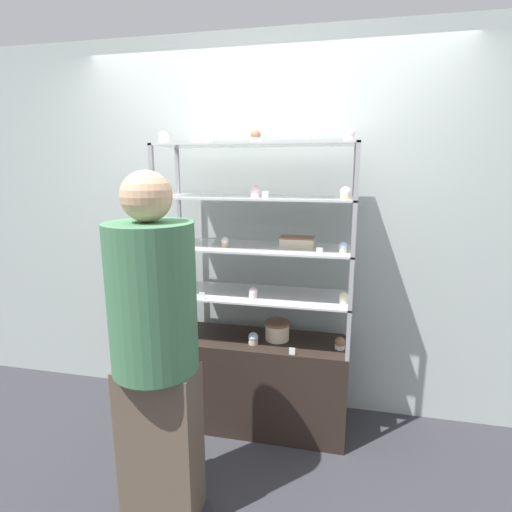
# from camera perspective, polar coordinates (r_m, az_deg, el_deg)

# --- Properties ---
(ground_plane) EXTENTS (20.00, 20.00, 0.00)m
(ground_plane) POSITION_cam_1_polar(r_m,az_deg,el_deg) (3.00, -0.00, -22.74)
(ground_plane) COLOR #2D2D33
(back_wall) EXTENTS (8.00, 0.05, 2.60)m
(back_wall) POSITION_cam_1_polar(r_m,az_deg,el_deg) (2.82, 1.49, 3.72)
(back_wall) COLOR #A8B2AD
(back_wall) RESTS_ON ground_plane
(display_base) EXTENTS (1.20, 0.40, 0.63)m
(display_base) POSITION_cam_1_polar(r_m,az_deg,el_deg) (2.83, -0.00, -17.53)
(display_base) COLOR black
(display_base) RESTS_ON ground_plane
(display_riser_lower) EXTENTS (1.20, 0.40, 0.31)m
(display_riser_lower) POSITION_cam_1_polar(r_m,az_deg,el_deg) (2.58, -0.00, -5.88)
(display_riser_lower) COLOR #99999E
(display_riser_lower) RESTS_ON display_base
(display_riser_middle) EXTENTS (1.20, 0.40, 0.31)m
(display_riser_middle) POSITION_cam_1_polar(r_m,az_deg,el_deg) (2.50, -0.00, 0.88)
(display_riser_middle) COLOR #99999E
(display_riser_middle) RESTS_ON display_riser_lower
(display_riser_upper) EXTENTS (1.20, 0.40, 0.31)m
(display_riser_upper) POSITION_cam_1_polar(r_m,az_deg,el_deg) (2.46, -0.00, 7.98)
(display_riser_upper) COLOR #99999E
(display_riser_upper) RESTS_ON display_riser_middle
(display_riser_top) EXTENTS (1.20, 0.40, 0.31)m
(display_riser_top) POSITION_cam_1_polar(r_m,az_deg,el_deg) (2.46, -0.00, 15.22)
(display_riser_top) COLOR #99999E
(display_riser_top) RESTS_ON display_riser_upper
(layer_cake_centerpiece) EXTENTS (0.16, 0.16, 0.12)m
(layer_cake_centerpiece) POSITION_cam_1_polar(r_m,az_deg,el_deg) (2.66, 3.05, -10.57)
(layer_cake_centerpiece) COLOR beige
(layer_cake_centerpiece) RESTS_ON display_base
(sheet_cake_frosted) EXTENTS (0.21, 0.13, 0.06)m
(sheet_cake_frosted) POSITION_cam_1_polar(r_m,az_deg,el_deg) (2.50, 5.89, 2.06)
(sheet_cake_frosted) COLOR beige
(sheet_cake_frosted) RESTS_ON display_riser_middle
(cupcake_0) EXTENTS (0.06, 0.06, 0.08)m
(cupcake_0) POSITION_cam_1_polar(r_m,az_deg,el_deg) (2.75, -11.77, -10.61)
(cupcake_0) COLOR beige
(cupcake_0) RESTS_ON display_base
(cupcake_1) EXTENTS (0.06, 0.06, 0.08)m
(cupcake_1) POSITION_cam_1_polar(r_m,az_deg,el_deg) (2.60, -0.42, -11.69)
(cupcake_1) COLOR #CCB28C
(cupcake_1) RESTS_ON display_base
(cupcake_2) EXTENTS (0.06, 0.06, 0.08)m
(cupcake_2) POSITION_cam_1_polar(r_m,az_deg,el_deg) (2.59, 11.90, -12.10)
(cupcake_2) COLOR beige
(cupcake_2) RESTS_ON display_base
(price_tag_0) EXTENTS (0.04, 0.00, 0.04)m
(price_tag_0) POSITION_cam_1_polar(r_m,az_deg,el_deg) (2.48, 5.18, -13.39)
(price_tag_0) COLOR white
(price_tag_0) RESTS_ON display_base
(cupcake_3) EXTENTS (0.06, 0.06, 0.07)m
(cupcake_3) POSITION_cam_1_polar(r_m,az_deg,el_deg) (2.69, -11.88, -4.19)
(cupcake_3) COLOR #CCB28C
(cupcake_3) RESTS_ON display_riser_lower
(cupcake_4) EXTENTS (0.06, 0.06, 0.07)m
(cupcake_4) POSITION_cam_1_polar(r_m,az_deg,el_deg) (2.49, -0.47, -5.27)
(cupcake_4) COLOR beige
(cupcake_4) RESTS_ON display_riser_lower
(cupcake_5) EXTENTS (0.06, 0.06, 0.07)m
(cupcake_5) POSITION_cam_1_polar(r_m,az_deg,el_deg) (2.44, 12.41, -5.90)
(cupcake_5) COLOR white
(cupcake_5) RESTS_ON display_riser_lower
(price_tag_1) EXTENTS (0.04, 0.00, 0.04)m
(price_tag_1) POSITION_cam_1_polar(r_m,az_deg,el_deg) (2.48, -7.70, -5.66)
(price_tag_1) COLOR white
(price_tag_1) RESTS_ON display_riser_lower
(cupcake_6) EXTENTS (0.05, 0.05, 0.06)m
(cupcake_6) POSITION_cam_1_polar(r_m,az_deg,el_deg) (2.62, -11.88, 2.32)
(cupcake_6) COLOR #CCB28C
(cupcake_6) RESTS_ON display_riser_middle
(cupcake_7) EXTENTS (0.05, 0.05, 0.06)m
(cupcake_7) POSITION_cam_1_polar(r_m,az_deg,el_deg) (2.48, -4.42, 1.99)
(cupcake_7) COLOR #CCB28C
(cupcake_7) RESTS_ON display_riser_middle
(cupcake_8) EXTENTS (0.05, 0.05, 0.06)m
(cupcake_8) POSITION_cam_1_polar(r_m,az_deg,el_deg) (2.36, 12.35, 1.18)
(cupcake_8) COLOR beige
(cupcake_8) RESTS_ON display_riser_middle
(price_tag_2) EXTENTS (0.04, 0.00, 0.04)m
(price_tag_2) POSITION_cam_1_polar(r_m,az_deg,el_deg) (2.27, 9.05, 0.65)
(price_tag_2) COLOR white
(price_tag_2) RESTS_ON display_riser_middle
(cupcake_9) EXTENTS (0.06, 0.06, 0.07)m
(cupcake_9) POSITION_cam_1_polar(r_m,az_deg,el_deg) (2.54, -12.56, 9.08)
(cupcake_9) COLOR white
(cupcake_9) RESTS_ON display_riser_upper
(cupcake_10) EXTENTS (0.06, 0.06, 0.07)m
(cupcake_10) POSITION_cam_1_polar(r_m,az_deg,el_deg) (2.38, -0.08, 9.17)
(cupcake_10) COLOR white
(cupcake_10) RESTS_ON display_riser_upper
(cupcake_11) EXTENTS (0.06, 0.06, 0.07)m
(cupcake_11) POSITION_cam_1_polar(r_m,az_deg,el_deg) (2.30, 12.66, 8.75)
(cupcake_11) COLOR #CCB28C
(cupcake_11) RESTS_ON display_riser_upper
(price_tag_3) EXTENTS (0.04, 0.00, 0.04)m
(price_tag_3) POSITION_cam_1_polar(r_m,az_deg,el_deg) (2.26, 1.31, 8.72)
(price_tag_3) COLOR white
(price_tag_3) RESTS_ON display_riser_upper
(cupcake_12) EXTENTS (0.06, 0.06, 0.08)m
(cupcake_12) POSITION_cam_1_polar(r_m,az_deg,el_deg) (2.55, -13.08, 16.14)
(cupcake_12) COLOR beige
(cupcake_12) RESTS_ON display_riser_top
(cupcake_13) EXTENTS (0.06, 0.06, 0.08)m
(cupcake_13) POSITION_cam_1_polar(r_m,az_deg,el_deg) (2.41, -0.06, 16.69)
(cupcake_13) COLOR beige
(cupcake_13) RESTS_ON display_riser_top
(cupcake_14) EXTENTS (0.06, 0.06, 0.08)m
(cupcake_14) POSITION_cam_1_polar(r_m,az_deg,el_deg) (2.35, 13.16, 16.48)
(cupcake_14) COLOR beige
(cupcake_14) RESTS_ON display_riser_top
(price_tag_4) EXTENTS (0.04, 0.00, 0.04)m
(price_tag_4) POSITION_cam_1_polar(r_m,az_deg,el_deg) (2.35, -7.13, 16.34)
(price_tag_4) COLOR white
(price_tag_4) RESTS_ON display_riser_top
(donut_glazed) EXTENTS (0.13, 0.13, 0.04)m
(donut_glazed) POSITION_cam_1_polar(r_m,az_deg,el_deg) (2.54, -7.75, 15.98)
(donut_glazed) COLOR #EFB2BC
(donut_glazed) RESTS_ON display_riser_top
(customer_figure) EXTENTS (0.40, 0.40, 1.72)m
(customer_figure) POSITION_cam_1_polar(r_m,az_deg,el_deg) (1.97, -14.22, -12.12)
(customer_figure) COLOR brown
(customer_figure) RESTS_ON ground_plane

